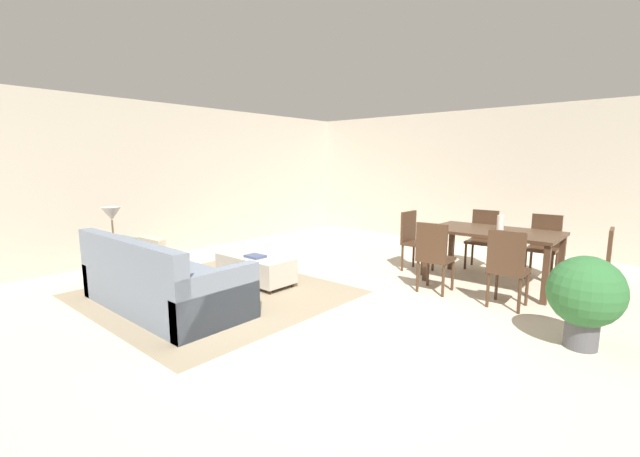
{
  "coord_description": "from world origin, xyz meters",
  "views": [
    {
      "loc": [
        2.5,
        -3.37,
        1.67
      ],
      "look_at": [
        -1.29,
        1.01,
        0.73
      ],
      "focal_mm": 23.09,
      "sensor_mm": 36.0,
      "label": 1
    }
  ],
  "objects_px": {
    "side_table": "(115,253)",
    "book_on_ottoman": "(255,256)",
    "dining_chair_head_east": "(598,262)",
    "dining_table": "(493,237)",
    "dining_chair_near_left": "(434,253)",
    "dining_chair_near_right": "(507,265)",
    "dining_chair_far_right": "(544,242)",
    "dining_chair_head_west": "(414,237)",
    "dining_chair_far_left": "(483,236)",
    "ottoman_table": "(255,267)",
    "vase_centerpiece": "(500,223)",
    "table_lamp": "(112,215)",
    "couch": "(160,284)",
    "potted_plant": "(585,295)"
  },
  "relations": [
    {
      "from": "side_table",
      "to": "book_on_ottoman",
      "type": "height_order",
      "value": "side_table"
    },
    {
      "from": "side_table",
      "to": "dining_chair_head_east",
      "type": "distance_m",
      "value": 6.17
    },
    {
      "from": "dining_table",
      "to": "dining_chair_near_left",
      "type": "bearing_deg",
      "value": -116.76
    },
    {
      "from": "side_table",
      "to": "dining_chair_near_right",
      "type": "height_order",
      "value": "dining_chair_near_right"
    },
    {
      "from": "dining_chair_far_right",
      "to": "dining_chair_head_west",
      "type": "xyz_separation_m",
      "value": [
        -1.63,
        -0.87,
        0.0
      ]
    },
    {
      "from": "dining_chair_far_left",
      "to": "dining_chair_head_west",
      "type": "distance_m",
      "value": 1.14
    },
    {
      "from": "ottoman_table",
      "to": "dining_chair_head_west",
      "type": "relative_size",
      "value": 1.25
    },
    {
      "from": "dining_chair_near_left",
      "to": "vase_centerpiece",
      "type": "xyz_separation_m",
      "value": [
        0.53,
        0.86,
        0.35
      ]
    },
    {
      "from": "side_table",
      "to": "dining_chair_head_west",
      "type": "height_order",
      "value": "dining_chair_head_west"
    },
    {
      "from": "side_table",
      "to": "dining_table",
      "type": "distance_m",
      "value": 5.22
    },
    {
      "from": "dining_chair_head_east",
      "to": "book_on_ottoman",
      "type": "height_order",
      "value": "dining_chair_head_east"
    },
    {
      "from": "dining_chair_far_right",
      "to": "vase_centerpiece",
      "type": "xyz_separation_m",
      "value": [
        -0.36,
        -0.87,
        0.35
      ]
    },
    {
      "from": "dining_chair_near_right",
      "to": "dining_chair_head_west",
      "type": "bearing_deg",
      "value": 152.55
    },
    {
      "from": "dining_table",
      "to": "dining_chair_head_east",
      "type": "xyz_separation_m",
      "value": [
        1.21,
        -0.03,
        -0.15
      ]
    },
    {
      "from": "ottoman_table",
      "to": "side_table",
      "type": "distance_m",
      "value": 1.96
    },
    {
      "from": "dining_chair_far_left",
      "to": "dining_chair_head_west",
      "type": "bearing_deg",
      "value": -131.86
    },
    {
      "from": "side_table",
      "to": "vase_centerpiece",
      "type": "height_order",
      "value": "vase_centerpiece"
    },
    {
      "from": "side_table",
      "to": "table_lamp",
      "type": "bearing_deg",
      "value": 26.57
    },
    {
      "from": "dining_chair_head_east",
      "to": "vase_centerpiece",
      "type": "height_order",
      "value": "vase_centerpiece"
    },
    {
      "from": "dining_chair_far_left",
      "to": "dining_chair_far_right",
      "type": "height_order",
      "value": "same"
    },
    {
      "from": "dining_table",
      "to": "dining_chair_far_right",
      "type": "height_order",
      "value": "dining_chair_far_right"
    },
    {
      "from": "dining_chair_near_left",
      "to": "dining_chair_near_right",
      "type": "xyz_separation_m",
      "value": [
        0.89,
        0.01,
        0.0
      ]
    },
    {
      "from": "side_table",
      "to": "dining_chair_far_left",
      "type": "height_order",
      "value": "dining_chair_far_left"
    },
    {
      "from": "dining_chair_head_east",
      "to": "dining_chair_near_left",
      "type": "bearing_deg",
      "value": -152.88
    },
    {
      "from": "table_lamp",
      "to": "book_on_ottoman",
      "type": "relative_size",
      "value": 2.02
    },
    {
      "from": "ottoman_table",
      "to": "dining_table",
      "type": "relative_size",
      "value": 0.7
    },
    {
      "from": "book_on_ottoman",
      "to": "side_table",
      "type": "bearing_deg",
      "value": -141.98
    },
    {
      "from": "dining_chair_far_right",
      "to": "dining_chair_head_east",
      "type": "bearing_deg",
      "value": -48.83
    },
    {
      "from": "couch",
      "to": "dining_chair_head_west",
      "type": "height_order",
      "value": "dining_chair_head_west"
    },
    {
      "from": "dining_table",
      "to": "vase_centerpiece",
      "type": "height_order",
      "value": "vase_centerpiece"
    },
    {
      "from": "dining_chair_near_left",
      "to": "dining_chair_near_right",
      "type": "height_order",
      "value": "same"
    },
    {
      "from": "potted_plant",
      "to": "dining_chair_head_west",
      "type": "bearing_deg",
      "value": 149.51
    },
    {
      "from": "couch",
      "to": "vase_centerpiece",
      "type": "distance_m",
      "value": 4.39
    },
    {
      "from": "dining_chair_far_left",
      "to": "vase_centerpiece",
      "type": "bearing_deg",
      "value": -58.74
    },
    {
      "from": "dining_chair_near_left",
      "to": "potted_plant",
      "type": "relative_size",
      "value": 1.08
    },
    {
      "from": "dining_chair_head_west",
      "to": "dining_chair_head_east",
      "type": "bearing_deg",
      "value": -0.33
    },
    {
      "from": "dining_chair_far_left",
      "to": "couch",
      "type": "bearing_deg",
      "value": -116.56
    },
    {
      "from": "dining_chair_near_left",
      "to": "dining_chair_head_east",
      "type": "relative_size",
      "value": 1.0
    },
    {
      "from": "dining_chair_far_right",
      "to": "book_on_ottoman",
      "type": "relative_size",
      "value": 3.54
    },
    {
      "from": "dining_chair_head_west",
      "to": "potted_plant",
      "type": "xyz_separation_m",
      "value": [
        2.49,
        -1.47,
        -0.02
      ]
    },
    {
      "from": "couch",
      "to": "dining_chair_near_left",
      "type": "xyz_separation_m",
      "value": [
        2.13,
        2.58,
        0.23
      ]
    },
    {
      "from": "dining_table",
      "to": "dining_chair_near_left",
      "type": "height_order",
      "value": "dining_chair_near_left"
    },
    {
      "from": "couch",
      "to": "dining_chair_near_right",
      "type": "height_order",
      "value": "dining_chair_near_right"
    },
    {
      "from": "table_lamp",
      "to": "dining_chair_near_right",
      "type": "bearing_deg",
      "value": 29.39
    },
    {
      "from": "dining_chair_head_west",
      "to": "couch",
      "type": "bearing_deg",
      "value": -111.91
    },
    {
      "from": "ottoman_table",
      "to": "dining_chair_head_west",
      "type": "distance_m",
      "value": 2.48
    },
    {
      "from": "dining_chair_head_west",
      "to": "potted_plant",
      "type": "bearing_deg",
      "value": -30.49
    },
    {
      "from": "ottoman_table",
      "to": "dining_table",
      "type": "height_order",
      "value": "dining_table"
    },
    {
      "from": "dining_chair_near_left",
      "to": "dining_chair_far_right",
      "type": "distance_m",
      "value": 1.94
    },
    {
      "from": "couch",
      "to": "dining_chair_head_west",
      "type": "bearing_deg",
      "value": 68.09
    }
  ]
}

